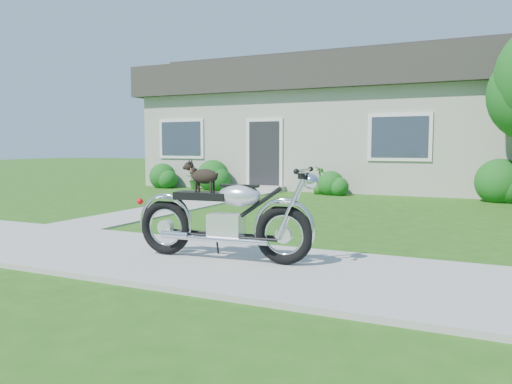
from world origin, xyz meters
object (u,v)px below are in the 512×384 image
(house, at_px, (340,123))
(motorcycle_with_dog, at_px, (226,217))
(potted_plant_left, at_px, (195,179))
(potted_plant_right, at_px, (320,180))

(house, height_order, motorcycle_with_dog, house)
(potted_plant_left, height_order, potted_plant_right, potted_plant_right)
(potted_plant_right, bearing_deg, potted_plant_left, 180.00)
(motorcycle_with_dog, bearing_deg, potted_plant_left, 119.40)
(potted_plant_left, distance_m, motorcycle_with_dog, 10.21)
(potted_plant_left, distance_m, potted_plant_right, 4.12)
(house, relative_size, motorcycle_with_dog, 5.67)
(house, distance_m, potted_plant_left, 5.39)
(house, bearing_deg, potted_plant_right, -83.28)
(potted_plant_left, xyz_separation_m, motorcycle_with_dog, (5.70, -8.48, 0.22))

